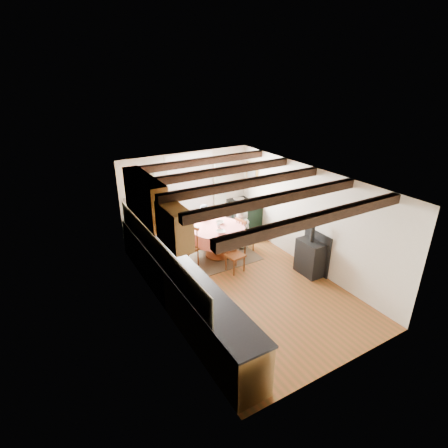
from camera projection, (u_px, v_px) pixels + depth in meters
floor at (242, 284)px, 7.78m from camera, size 3.60×5.50×0.00m
ceiling at (245, 179)px, 6.81m from camera, size 3.60×5.50×0.00m
wall_back at (187, 197)px, 9.47m from camera, size 3.60×0.00×2.40m
wall_front at (348, 306)px, 5.12m from camera, size 3.60×0.00×2.40m
wall_left at (161, 257)px, 6.46m from camera, size 0.00×5.50×2.40m
wall_right at (309, 218)px, 8.13m from camera, size 0.00×5.50×2.40m
beam_a at (319, 218)px, 5.27m from camera, size 3.60×0.16×0.16m
beam_b at (277, 199)px, 6.06m from camera, size 3.60×0.16×0.16m
beam_c at (245, 184)px, 6.85m from camera, size 3.60×0.16×0.16m
beam_d at (219, 172)px, 7.64m from camera, size 3.60×0.16×0.16m
beam_e at (199, 162)px, 8.43m from camera, size 3.60×0.16×0.16m
splash_left at (156, 250)px, 6.71m from camera, size 0.02×4.50×0.55m
splash_back at (152, 204)px, 8.99m from camera, size 1.40×0.02×0.55m
base_cabinet_left at (178, 287)px, 6.91m from camera, size 0.60×5.30×0.88m
base_cabinet_back at (156, 235)px, 9.05m from camera, size 1.30×0.60×0.88m
worktop_left at (178, 266)px, 6.73m from camera, size 0.64×5.30×0.04m
worktop_back at (155, 219)px, 8.85m from camera, size 1.30×0.64×0.04m
wall_cabinet_glass at (145, 198)px, 7.19m from camera, size 0.34×1.80×0.90m
wall_cabinet_solid at (174, 226)px, 6.02m from camera, size 0.34×0.90×0.70m
window_frame at (190, 182)px, 9.34m from camera, size 1.34×0.03×1.54m
window_pane at (190, 182)px, 9.34m from camera, size 1.20×0.01×1.40m
curtain_left at (163, 207)px, 9.08m from camera, size 0.35×0.10×2.10m
curtain_right at (220, 196)px, 9.87m from camera, size 0.35×0.10×2.10m
curtain_rod at (191, 160)px, 9.03m from camera, size 2.00×0.03×0.03m
wall_picture at (252, 174)px, 9.73m from camera, size 0.04×0.50×0.60m
wall_plate at (222, 174)px, 9.73m from camera, size 0.30×0.02×0.30m
rug at (218, 256)px, 8.94m from camera, size 1.83×1.43×0.01m
dining_table at (218, 242)px, 8.78m from camera, size 1.33×1.33×0.80m
chair_near at (235, 254)px, 8.12m from camera, size 0.43×0.45×0.89m
chair_left at (187, 247)px, 8.29m from camera, size 0.56×0.55×1.03m
chair_right at (245, 234)px, 9.05m from camera, size 0.49×0.47×0.93m
aga_range at (243, 217)px, 10.05m from camera, size 0.66×1.02×0.94m
cast_iron_stove at (311, 249)px, 7.96m from camera, size 0.38×0.64×1.28m
child_far at (203, 226)px, 9.19m from camera, size 0.50×0.40×1.20m
child_right at (242, 227)px, 9.20m from camera, size 0.52×0.64×1.14m
bowl_a at (221, 232)px, 8.33m from camera, size 0.28×0.28×0.05m
bowl_b at (220, 223)px, 8.81m from camera, size 0.25×0.25×0.07m
cup at (218, 226)px, 8.59m from camera, size 0.14×0.14×0.09m
canister_tall at (147, 216)px, 8.65m from camera, size 0.15×0.15×0.26m
canister_wide at (154, 214)px, 8.83m from camera, size 0.18×0.18×0.21m
canister_slim at (165, 211)px, 8.94m from camera, size 0.10×0.10×0.28m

